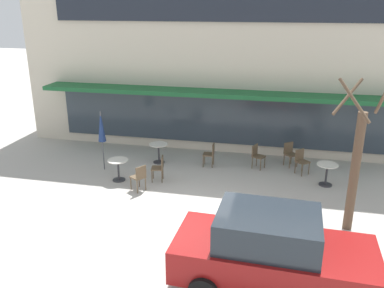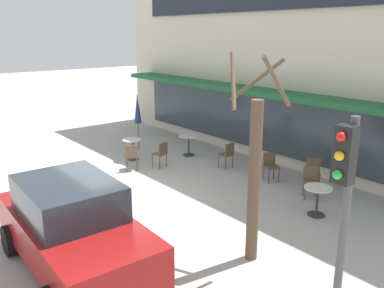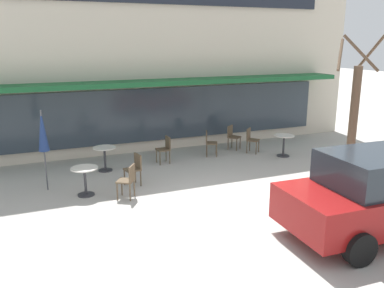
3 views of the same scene
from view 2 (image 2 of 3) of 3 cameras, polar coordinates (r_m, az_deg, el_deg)
ground_plane at (r=11.38m, az=-10.51°, el=-7.99°), size 80.00×80.00×0.00m
building_facade at (r=17.52m, az=19.34°, el=12.91°), size 16.95×9.10×7.93m
cafe_table_near_wall at (r=15.15m, az=-0.49°, el=0.27°), size 0.70×0.70×0.76m
cafe_table_streetside at (r=10.69m, az=17.21°, el=-7.03°), size 0.70×0.70×0.76m
cafe_table_by_tree at (r=14.80m, az=-8.33°, el=-0.25°), size 0.70×0.70×0.76m
patio_umbrella_green_folded at (r=15.72m, az=-7.66°, el=4.85°), size 0.28×0.28×2.20m
cafe_chair_0 at (r=13.81m, az=-4.38°, el=-1.24°), size 0.47×0.47×0.89m
cafe_chair_1 at (r=11.77m, az=16.32°, el=-4.82°), size 0.57×0.57×0.89m
cafe_chair_2 at (r=13.67m, az=-8.49°, el=-1.54°), size 0.55×0.55×0.89m
cafe_chair_3 at (r=13.75m, az=4.97°, el=-1.32°), size 0.41×0.41×0.89m
cafe_chair_4 at (r=12.52m, az=16.64°, el=-3.63°), size 0.56×0.56×0.89m
cafe_chair_5 at (r=12.79m, az=10.97°, el=-2.85°), size 0.53×0.53×0.89m
parked_sedan at (r=8.28m, az=-16.42°, el=-10.94°), size 4.26×2.14×1.76m
street_tree at (r=7.96m, az=8.72°, el=-3.89°), size 1.22×1.45×4.12m
traffic_light_pole at (r=6.01m, az=20.50°, el=-6.80°), size 0.26×0.44×3.40m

